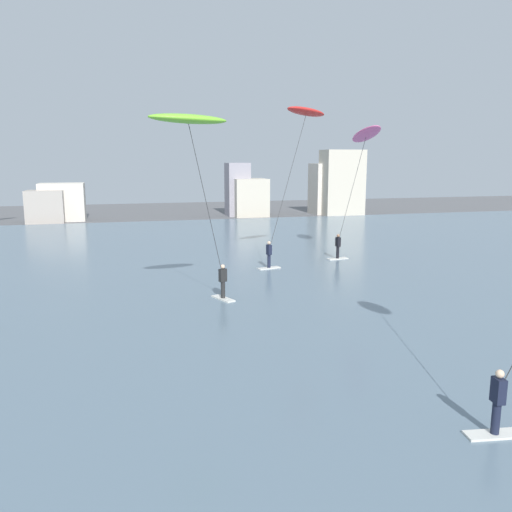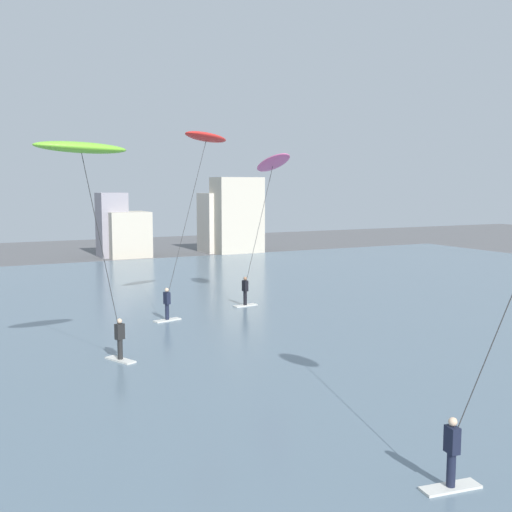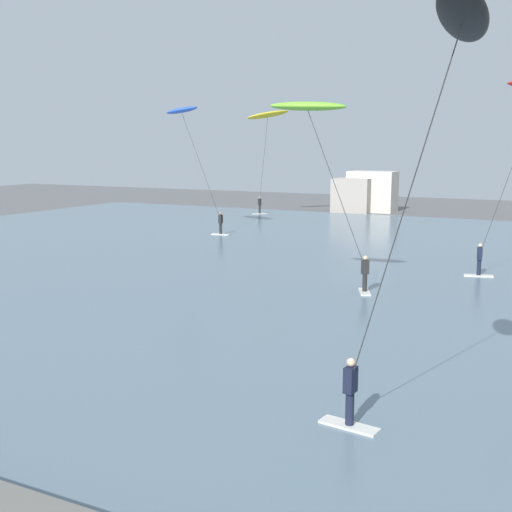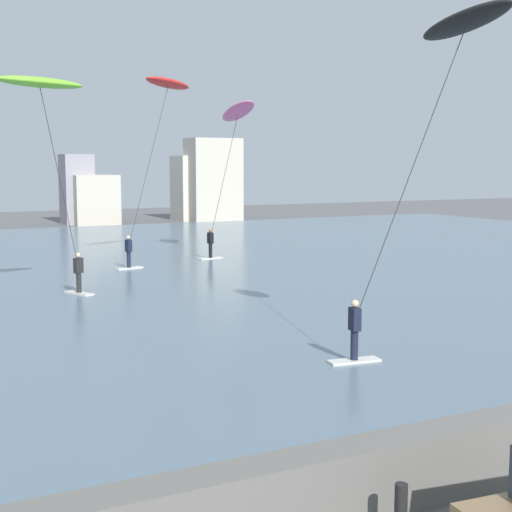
{
  "view_description": "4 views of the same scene",
  "coord_description": "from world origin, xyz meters",
  "views": [
    {
      "loc": [
        -6.72,
        0.9,
        6.52
      ],
      "look_at": [
        -2.57,
        16.87,
        3.43
      ],
      "focal_mm": 36.35,
      "sensor_mm": 36.0,
      "label": 1
    },
    {
      "loc": [
        -8.35,
        0.36,
        6.84
      ],
      "look_at": [
        -1.61,
        13.71,
        5.15
      ],
      "focal_mm": 44.3,
      "sensor_mm": 36.0,
      "label": 2
    },
    {
      "loc": [
        5.94,
        -3.07,
        6.47
      ],
      "look_at": [
        -0.56,
        9.76,
        4.01
      ],
      "focal_mm": 45.32,
      "sensor_mm": 36.0,
      "label": 3
    },
    {
      "loc": [
        -9.36,
        -5.34,
        5.23
      ],
      "look_at": [
        0.41,
        13.74,
        2.58
      ],
      "focal_mm": 52.19,
      "sensor_mm": 36.0,
      "label": 4
    }
  ],
  "objects": [
    {
      "name": "kitesurfer_lime",
      "position": [
        -3.92,
        21.56,
        7.31
      ],
      "size": [
        3.86,
        4.05,
        8.16
      ],
      "color": "silver",
      "rests_on": "water_bay"
    },
    {
      "name": "kitesurfer_yellow",
      "position": [
        -19.93,
        50.23,
        8.66
      ],
      "size": [
        4.05,
        3.99,
        9.79
      ],
      "color": "silver",
      "rests_on": "water_bay"
    },
    {
      "name": "water_bay",
      "position": [
        0.0,
        30.05,
        0.05
      ],
      "size": [
        84.0,
        52.0,
        0.1
      ],
      "primitive_type": "cube",
      "color": "slate",
      "rests_on": "ground"
    },
    {
      "name": "kitesurfer_black",
      "position": [
        3.56,
        9.24,
        7.77
      ],
      "size": [
        3.59,
        3.0,
        9.11
      ],
      "color": "silver",
      "rests_on": "water_bay"
    },
    {
      "name": "kitesurfer_blue",
      "position": [
        -19.97,
        36.69,
        8.47
      ],
      "size": [
        5.51,
        3.02,
        9.25
      ],
      "color": "silver",
      "rests_on": "water_bay"
    }
  ]
}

